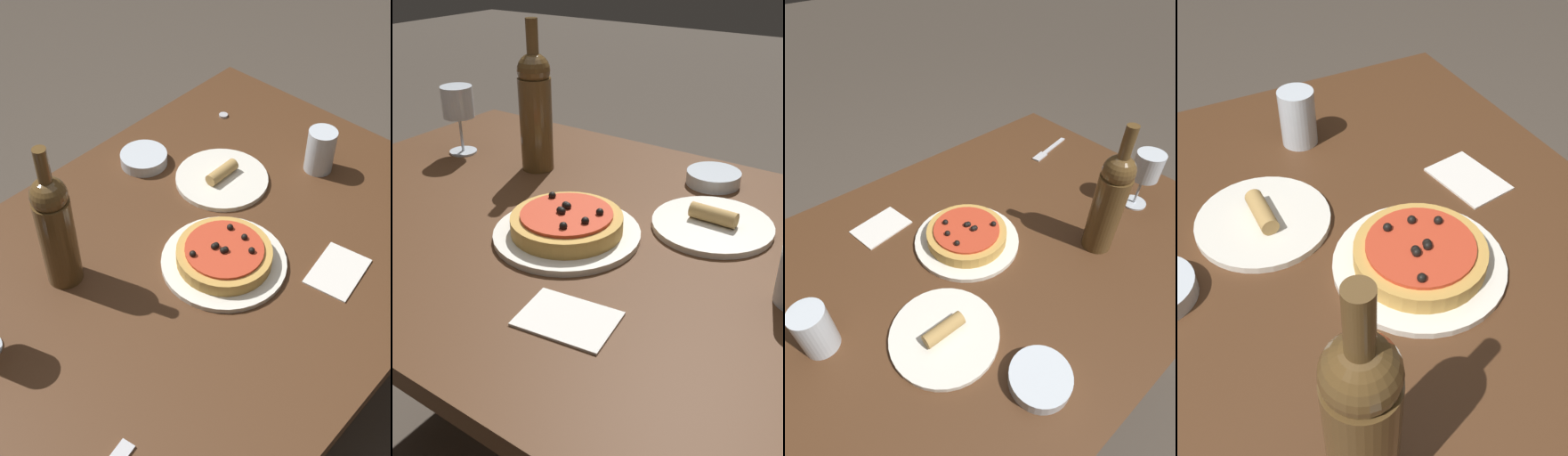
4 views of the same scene
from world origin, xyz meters
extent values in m
cube|color=#4C2D19|center=(0.00, 0.00, 0.74)|extent=(1.29, 0.90, 0.03)
cylinder|color=#4C2D19|center=(0.58, -0.39, 0.36)|extent=(0.06, 0.06, 0.72)
cylinder|color=white|center=(0.02, -0.06, 0.76)|extent=(0.27, 0.27, 0.01)
cylinder|color=gold|center=(0.02, -0.06, 0.78)|extent=(0.20, 0.20, 0.03)
cylinder|color=red|center=(0.02, -0.06, 0.80)|extent=(0.17, 0.17, 0.01)
sphere|color=black|center=(-0.04, -0.02, 0.81)|extent=(0.01, 0.01, 0.01)
sphere|color=black|center=(0.01, -0.06, 0.81)|extent=(0.01, 0.01, 0.01)
sphere|color=black|center=(0.07, -0.03, 0.81)|extent=(0.01, 0.01, 0.01)
sphere|color=black|center=(0.01, -0.04, 0.81)|extent=(0.01, 0.01, 0.01)
sphere|color=black|center=(0.07, -0.07, 0.81)|extent=(0.01, 0.01, 0.01)
sphere|color=black|center=(0.01, -0.04, 0.81)|extent=(0.01, 0.01, 0.01)
sphere|color=black|center=(0.05, -0.11, 0.81)|extent=(0.01, 0.01, 0.01)
sphere|color=black|center=(0.02, -0.06, 0.81)|extent=(0.01, 0.01, 0.01)
cylinder|color=brown|center=(-0.23, 0.16, 0.86)|extent=(0.07, 0.07, 0.21)
sphere|color=brown|center=(-0.23, 0.16, 0.98)|extent=(0.07, 0.07, 0.07)
cylinder|color=brown|center=(-0.23, 0.16, 1.04)|extent=(0.03, 0.03, 0.09)
cylinder|color=silver|center=(0.42, -0.02, 0.81)|extent=(0.07, 0.07, 0.11)
cylinder|color=white|center=(0.22, 0.12, 0.76)|extent=(0.22, 0.22, 0.01)
cylinder|color=#B2894C|center=(0.22, 0.12, 0.78)|extent=(0.09, 0.03, 0.03)
cube|color=silver|center=(0.16, -0.25, 0.76)|extent=(0.15, 0.12, 0.00)
camera|label=1|loc=(-0.69, -0.62, 1.75)|focal=50.00mm
camera|label=2|loc=(0.53, -0.73, 1.23)|focal=42.00mm
camera|label=3|loc=(0.41, 0.45, 1.42)|focal=28.00mm
camera|label=4|loc=(-0.44, 0.26, 1.36)|focal=42.00mm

